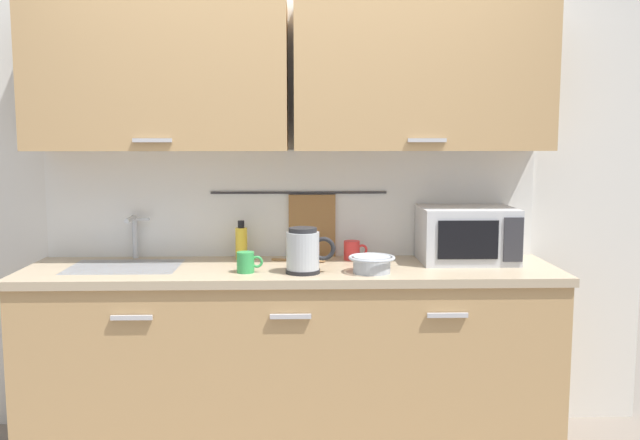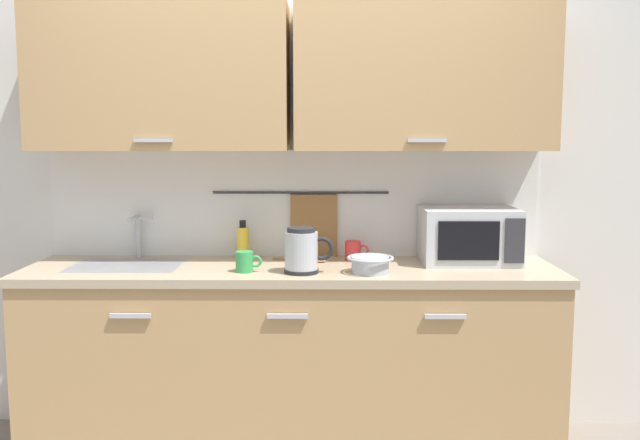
{
  "view_description": "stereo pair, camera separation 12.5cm",
  "coord_description": "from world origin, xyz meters",
  "px_view_note": "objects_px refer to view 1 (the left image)",
  "views": [
    {
      "loc": [
        0.04,
        -2.93,
        1.53
      ],
      "look_at": [
        0.14,
        0.33,
        1.12
      ],
      "focal_mm": 38.59,
      "sensor_mm": 36.0,
      "label": 1
    },
    {
      "loc": [
        0.17,
        -2.93,
        1.53
      ],
      "look_at": [
        0.14,
        0.33,
        1.12
      ],
      "focal_mm": 38.59,
      "sensor_mm": 36.0,
      "label": 2
    }
  ],
  "objects_px": {
    "dish_soap_bottle": "(241,242)",
    "mug_near_sink": "(246,262)",
    "mixing_bowl": "(372,263)",
    "mug_by_kettle": "(352,250)",
    "electric_kettle": "(304,251)",
    "wooden_spoon": "(305,260)",
    "microwave": "(467,235)"
  },
  "relations": [
    {
      "from": "mug_by_kettle",
      "to": "wooden_spoon",
      "type": "bearing_deg",
      "value": -167.71
    },
    {
      "from": "microwave",
      "to": "mug_near_sink",
      "type": "xyz_separation_m",
      "value": [
        -1.07,
        -0.24,
        -0.09
      ]
    },
    {
      "from": "mixing_bowl",
      "to": "wooden_spoon",
      "type": "xyz_separation_m",
      "value": [
        -0.3,
        0.28,
        -0.04
      ]
    },
    {
      "from": "mug_near_sink",
      "to": "mixing_bowl",
      "type": "height_order",
      "value": "mug_near_sink"
    },
    {
      "from": "electric_kettle",
      "to": "mug_by_kettle",
      "type": "relative_size",
      "value": 1.89
    },
    {
      "from": "electric_kettle",
      "to": "mixing_bowl",
      "type": "xyz_separation_m",
      "value": [
        0.31,
        -0.0,
        -0.06
      ]
    },
    {
      "from": "dish_soap_bottle",
      "to": "mug_by_kettle",
      "type": "height_order",
      "value": "dish_soap_bottle"
    },
    {
      "from": "microwave",
      "to": "wooden_spoon",
      "type": "bearing_deg",
      "value": 178.65
    },
    {
      "from": "dish_soap_bottle",
      "to": "mug_by_kettle",
      "type": "distance_m",
      "value": 0.56
    },
    {
      "from": "mug_near_sink",
      "to": "mug_by_kettle",
      "type": "distance_m",
      "value": 0.6
    },
    {
      "from": "microwave",
      "to": "dish_soap_bottle",
      "type": "bearing_deg",
      "value": 175.11
    },
    {
      "from": "electric_kettle",
      "to": "mixing_bowl",
      "type": "distance_m",
      "value": 0.31
    },
    {
      "from": "electric_kettle",
      "to": "dish_soap_bottle",
      "type": "distance_m",
      "value": 0.48
    },
    {
      "from": "dish_soap_bottle",
      "to": "wooden_spoon",
      "type": "relative_size",
      "value": 0.72
    },
    {
      "from": "dish_soap_bottle",
      "to": "wooden_spoon",
      "type": "height_order",
      "value": "dish_soap_bottle"
    },
    {
      "from": "dish_soap_bottle",
      "to": "mixing_bowl",
      "type": "height_order",
      "value": "dish_soap_bottle"
    },
    {
      "from": "mug_near_sink",
      "to": "mug_by_kettle",
      "type": "bearing_deg",
      "value": 31.67
    },
    {
      "from": "mug_near_sink",
      "to": "wooden_spoon",
      "type": "relative_size",
      "value": 0.44
    },
    {
      "from": "mixing_bowl",
      "to": "electric_kettle",
      "type": "bearing_deg",
      "value": 179.83
    },
    {
      "from": "mug_near_sink",
      "to": "mixing_bowl",
      "type": "distance_m",
      "value": 0.57
    },
    {
      "from": "mug_near_sink",
      "to": "mug_by_kettle",
      "type": "height_order",
      "value": "same"
    },
    {
      "from": "dish_soap_bottle",
      "to": "wooden_spoon",
      "type": "distance_m",
      "value": 0.34
    },
    {
      "from": "mug_near_sink",
      "to": "mixing_bowl",
      "type": "xyz_separation_m",
      "value": [
        0.57,
        -0.02,
        -0.0
      ]
    },
    {
      "from": "mixing_bowl",
      "to": "mug_by_kettle",
      "type": "height_order",
      "value": "mug_by_kettle"
    },
    {
      "from": "mixing_bowl",
      "to": "mug_by_kettle",
      "type": "distance_m",
      "value": 0.34
    },
    {
      "from": "dish_soap_bottle",
      "to": "mixing_bowl",
      "type": "bearing_deg",
      "value": -29.94
    },
    {
      "from": "mug_near_sink",
      "to": "mug_by_kettle",
      "type": "relative_size",
      "value": 1.0
    },
    {
      "from": "microwave",
      "to": "wooden_spoon",
      "type": "height_order",
      "value": "microwave"
    },
    {
      "from": "electric_kettle",
      "to": "mug_by_kettle",
      "type": "bearing_deg",
      "value": 53.49
    },
    {
      "from": "mug_by_kettle",
      "to": "mug_near_sink",
      "type": "bearing_deg",
      "value": -148.33
    },
    {
      "from": "mixing_bowl",
      "to": "mug_by_kettle",
      "type": "bearing_deg",
      "value": 100.71
    },
    {
      "from": "dish_soap_bottle",
      "to": "mug_near_sink",
      "type": "distance_m",
      "value": 0.35
    }
  ]
}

